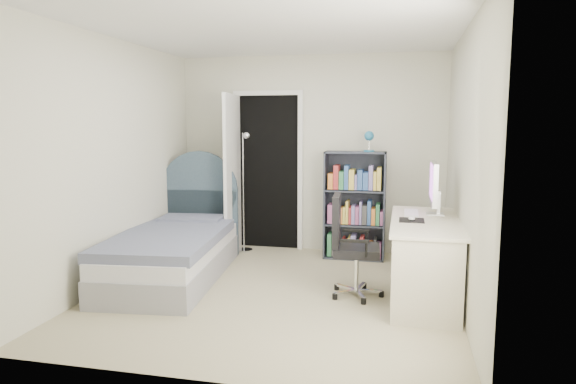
% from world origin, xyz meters
% --- Properties ---
extents(room_shell, '(3.50, 3.70, 2.60)m').
position_xyz_m(room_shell, '(0.00, 0.00, 1.25)').
color(room_shell, gray).
rests_on(room_shell, ground).
extents(door, '(0.92, 0.83, 2.06)m').
position_xyz_m(door, '(-0.78, 1.51, 1.03)').
color(door, black).
rests_on(door, ground).
extents(bed, '(1.21, 2.21, 1.31)m').
position_xyz_m(bed, '(-1.20, 0.28, 0.30)').
color(bed, gray).
rests_on(bed, ground).
extents(nightstand, '(0.39, 0.39, 0.57)m').
position_xyz_m(nightstand, '(-1.45, 1.38, 0.38)').
color(nightstand, '#D2BB81').
rests_on(nightstand, ground).
extents(floor_lamp, '(0.22, 0.22, 1.53)m').
position_xyz_m(floor_lamp, '(-0.79, 1.49, 0.63)').
color(floor_lamp, silver).
rests_on(floor_lamp, ground).
extents(bookcase, '(0.73, 0.31, 1.55)m').
position_xyz_m(bookcase, '(0.62, 1.47, 0.61)').
color(bookcase, '#323744').
rests_on(bookcase, ground).
extents(desk, '(0.62, 1.55, 1.27)m').
position_xyz_m(desk, '(1.39, 0.15, 0.41)').
color(desk, beige).
rests_on(desk, ground).
extents(office_chair, '(0.51, 0.52, 0.98)m').
position_xyz_m(office_chair, '(0.69, 0.07, 0.54)').
color(office_chair, silver).
rests_on(office_chair, ground).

